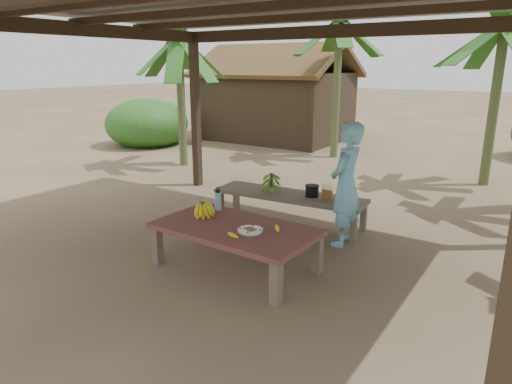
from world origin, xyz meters
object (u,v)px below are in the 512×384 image
Objects in this scene: work_table at (235,232)px; water_flask at (218,200)px; woman at (346,185)px; ripe_banana_bunch at (202,208)px; plate at (250,230)px; cooking_pot at (312,191)px; bench at (289,198)px.

work_table is 6.22× the size of water_flask.
ripe_banana_bunch is at bearing -45.93° from woman.
plate is at bearing -19.43° from woman.
cooking_pot is at bearing 64.90° from water_flask.
woman is at bearing 37.94° from water_flask.
work_table is 0.26m from plate.
woman is (0.64, -0.35, 0.26)m from cooking_pot.
cooking_pot is at bearing 5.14° from bench.
woman is (1.26, 0.98, 0.17)m from water_flask.
bench is at bearing 78.25° from ripe_banana_bunch.
plate is at bearing -10.56° from ripe_banana_bunch.
water_flask is at bearing -115.10° from cooking_pot.
water_flask reaches higher than plate.
woman is at bearing 63.29° from work_table.
work_table is at bearing -86.47° from bench.
water_flask is 1.47m from cooking_pot.
bench is 1.32m from water_flask.
bench is 8.19× the size of plate.
ripe_banana_bunch is at bearing 172.29° from work_table.
ripe_banana_bunch is at bearing -96.32° from water_flask.
woman is at bearing 44.25° from ripe_banana_bunch.
bench is 12.14× the size of cooking_pot.
work_table is 6.01× the size of ripe_banana_bunch.
cooking_pot is at bearing 94.78° from plate.
bench is at bearing 77.10° from water_flask.
woman reaches higher than bench.
woman is at bearing -21.27° from bench.
plate reaches higher than bench.
work_table is 1.66m from bench.
water_flask is (-0.53, 0.37, 0.19)m from work_table.
cooking_pot is at bearing 67.85° from ripe_banana_bunch.
bench is 7.36× the size of ripe_banana_bunch.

